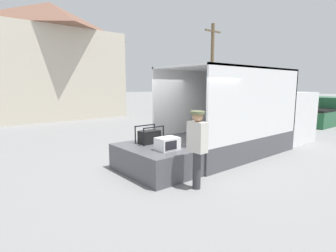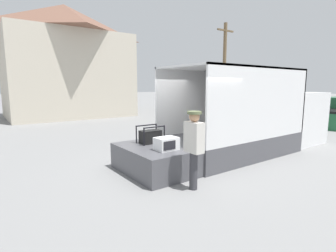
{
  "view_description": "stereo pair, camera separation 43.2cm",
  "coord_description": "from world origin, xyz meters",
  "px_view_note": "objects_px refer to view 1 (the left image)",
  "views": [
    {
      "loc": [
        -4.82,
        -5.48,
        2.3
      ],
      "look_at": [
        -0.48,
        -0.2,
        1.25
      ],
      "focal_mm": 28.0,
      "sensor_mm": 36.0,
      "label": 1
    },
    {
      "loc": [
        -4.48,
        -5.74,
        2.3
      ],
      "look_at": [
        -0.48,
        -0.2,
        1.25
      ],
      "focal_mm": 28.0,
      "sensor_mm": 36.0,
      "label": 2
    }
  ],
  "objects_px": {
    "portable_generator": "(150,136)",
    "pickup_truck_green": "(323,113)",
    "microwave": "(167,144)",
    "utility_pole": "(212,67)",
    "worker_person": "(197,142)",
    "box_truck": "(257,123)"
  },
  "relations": [
    {
      "from": "portable_generator",
      "to": "worker_person",
      "type": "relative_size",
      "value": 0.4
    },
    {
      "from": "microwave",
      "to": "utility_pole",
      "type": "relative_size",
      "value": 0.08
    },
    {
      "from": "pickup_truck_green",
      "to": "utility_pole",
      "type": "height_order",
      "value": "utility_pole"
    },
    {
      "from": "portable_generator",
      "to": "microwave",
      "type": "bearing_deg",
      "value": -97.68
    },
    {
      "from": "portable_generator",
      "to": "pickup_truck_green",
      "type": "relative_size",
      "value": 0.14
    },
    {
      "from": "box_truck",
      "to": "microwave",
      "type": "bearing_deg",
      "value": -174.09
    },
    {
      "from": "box_truck",
      "to": "microwave",
      "type": "distance_m",
      "value": 4.84
    },
    {
      "from": "box_truck",
      "to": "utility_pole",
      "type": "bearing_deg",
      "value": 49.25
    },
    {
      "from": "pickup_truck_green",
      "to": "box_truck",
      "type": "bearing_deg",
      "value": -174.41
    },
    {
      "from": "worker_person",
      "to": "pickup_truck_green",
      "type": "height_order",
      "value": "worker_person"
    },
    {
      "from": "box_truck",
      "to": "pickup_truck_green",
      "type": "xyz_separation_m",
      "value": [
        8.7,
        0.85,
        -0.23
      ]
    },
    {
      "from": "box_truck",
      "to": "portable_generator",
      "type": "bearing_deg",
      "value": 174.79
    },
    {
      "from": "microwave",
      "to": "pickup_truck_green",
      "type": "xyz_separation_m",
      "value": [
        13.51,
        1.35,
        -0.21
      ]
    },
    {
      "from": "portable_generator",
      "to": "pickup_truck_green",
      "type": "bearing_deg",
      "value": 1.81
    },
    {
      "from": "portable_generator",
      "to": "pickup_truck_green",
      "type": "xyz_separation_m",
      "value": [
        13.38,
        0.42,
        -0.24
      ]
    },
    {
      "from": "box_truck",
      "to": "worker_person",
      "type": "bearing_deg",
      "value": -162.33
    },
    {
      "from": "microwave",
      "to": "utility_pole",
      "type": "bearing_deg",
      "value": 37.49
    },
    {
      "from": "worker_person",
      "to": "utility_pole",
      "type": "height_order",
      "value": "utility_pole"
    },
    {
      "from": "microwave",
      "to": "worker_person",
      "type": "relative_size",
      "value": 0.31
    },
    {
      "from": "microwave",
      "to": "portable_generator",
      "type": "relative_size",
      "value": 0.79
    },
    {
      "from": "worker_person",
      "to": "utility_pole",
      "type": "bearing_deg",
      "value": 40.27
    },
    {
      "from": "portable_generator",
      "to": "worker_person",
      "type": "height_order",
      "value": "worker_person"
    }
  ]
}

